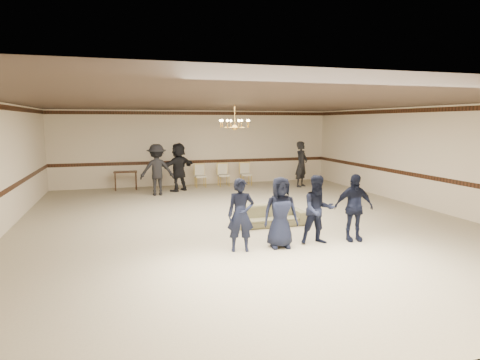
# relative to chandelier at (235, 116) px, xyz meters

# --- Properties ---
(room) EXTENTS (12.01, 14.01, 3.21)m
(room) POSITION_rel_chandelier_xyz_m (0.00, -1.00, -1.28)
(room) COLOR tan
(room) RESTS_ON ground
(chair_rail) EXTENTS (12.00, 0.02, 0.14)m
(chair_rail) POSITION_rel_chandelier_xyz_m (0.00, 5.99, -1.88)
(chair_rail) COLOR #3B1E11
(chair_rail) RESTS_ON wall_back
(crown_molding) EXTENTS (12.00, 0.02, 0.14)m
(crown_molding) POSITION_rel_chandelier_xyz_m (0.00, 5.99, 0.21)
(crown_molding) COLOR #3B1E11
(crown_molding) RESTS_ON wall_back
(chandelier) EXTENTS (0.94, 0.94, 0.89)m
(chandelier) POSITION_rel_chandelier_xyz_m (0.00, 0.00, 0.00)
(chandelier) COLOR gold
(chandelier) RESTS_ON ceiling
(boy_a) EXTENTS (0.63, 0.48, 1.55)m
(boy_a) POSITION_rel_chandelier_xyz_m (-0.84, -3.40, -2.10)
(boy_a) COLOR black
(boy_a) RESTS_ON floor
(boy_b) EXTENTS (0.81, 0.58, 1.55)m
(boy_b) POSITION_rel_chandelier_xyz_m (0.06, -3.40, -2.10)
(boy_b) COLOR black
(boy_b) RESTS_ON floor
(boy_c) EXTENTS (0.81, 0.66, 1.55)m
(boy_c) POSITION_rel_chandelier_xyz_m (0.96, -3.40, -2.10)
(boy_c) COLOR black
(boy_c) RESTS_ON floor
(boy_d) EXTENTS (0.96, 0.54, 1.55)m
(boy_d) POSITION_rel_chandelier_xyz_m (1.86, -3.40, -2.10)
(boy_d) COLOR black
(boy_d) RESTS_ON floor
(settee) EXTENTS (1.83, 0.72, 0.53)m
(settee) POSITION_rel_chandelier_xyz_m (0.52, -1.57, -2.61)
(settee) COLOR #646343
(settee) RESTS_ON floor
(adult_left) EXTENTS (1.26, 0.75, 1.91)m
(adult_left) POSITION_rel_chandelier_xyz_m (-1.92, 3.82, -1.92)
(adult_left) COLOR black
(adult_left) RESTS_ON floor
(adult_mid) EXTENTS (1.78, 1.45, 1.91)m
(adult_mid) POSITION_rel_chandelier_xyz_m (-1.02, 4.52, -1.92)
(adult_mid) COLOR black
(adult_mid) RESTS_ON floor
(adult_right) EXTENTS (0.83, 0.79, 1.91)m
(adult_right) POSITION_rel_chandelier_xyz_m (4.08, 4.12, -1.92)
(adult_right) COLOR black
(adult_right) RESTS_ON floor
(banquet_chair_left) EXTENTS (0.50, 0.50, 0.95)m
(banquet_chair_left) POSITION_rel_chandelier_xyz_m (-0.03, 5.17, -2.40)
(banquet_chair_left) COLOR beige
(banquet_chair_left) RESTS_ON floor
(banquet_chair_mid) EXTENTS (0.49, 0.49, 0.95)m
(banquet_chair_mid) POSITION_rel_chandelier_xyz_m (0.97, 5.17, -2.40)
(banquet_chair_mid) COLOR beige
(banquet_chair_mid) RESTS_ON floor
(banquet_chair_right) EXTENTS (0.47, 0.47, 0.95)m
(banquet_chair_right) POSITION_rel_chandelier_xyz_m (1.97, 5.17, -2.40)
(banquet_chair_right) COLOR beige
(banquet_chair_right) RESTS_ON floor
(console_table) EXTENTS (0.92, 0.43, 0.76)m
(console_table) POSITION_rel_chandelier_xyz_m (-3.03, 5.37, -2.50)
(console_table) COLOR #361D12
(console_table) RESTS_ON floor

